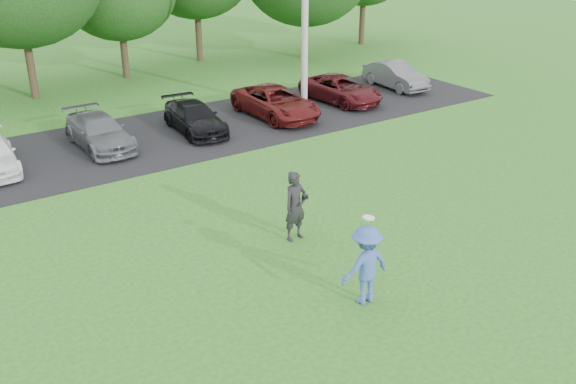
# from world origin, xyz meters

# --- Properties ---
(ground) EXTENTS (100.00, 100.00, 0.00)m
(ground) POSITION_xyz_m (0.00, 0.00, 0.00)
(ground) COLOR #24641C
(ground) RESTS_ON ground
(parking_lot) EXTENTS (32.00, 6.50, 0.03)m
(parking_lot) POSITION_xyz_m (0.00, 13.00, 0.01)
(parking_lot) COLOR black
(parking_lot) RESTS_ON ground
(utility_pole) EXTENTS (0.28, 0.28, 9.29)m
(utility_pole) POSITION_xyz_m (7.08, 12.70, 4.64)
(utility_pole) COLOR #AAA9A4
(utility_pole) RESTS_ON ground
(frisbee_player) EXTENTS (1.23, 0.73, 2.09)m
(frisbee_player) POSITION_xyz_m (-0.35, -0.06, 0.94)
(frisbee_player) COLOR #3D5DAD
(frisbee_player) RESTS_ON ground
(camera_bystander) EXTENTS (0.75, 0.55, 1.91)m
(camera_bystander) POSITION_xyz_m (0.08, 3.28, 0.96)
(camera_bystander) COLOR black
(camera_bystander) RESTS_ON ground
(parked_cars) EXTENTS (28.14, 4.88, 1.26)m
(parked_cars) POSITION_xyz_m (0.05, 12.96, 0.62)
(parked_cars) COLOR silver
(parked_cars) RESTS_ON parking_lot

